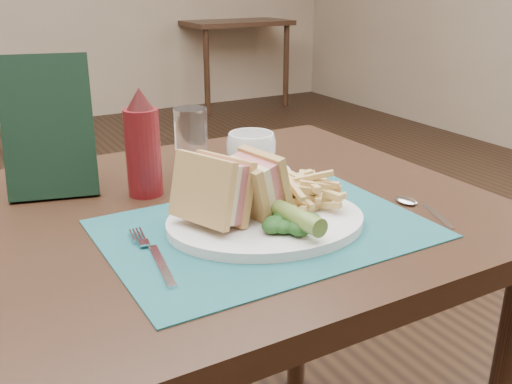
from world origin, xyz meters
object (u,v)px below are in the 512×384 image
Objects in this scene: placemat at (265,229)px; check_presenter at (48,127)px; table_bg_right at (231,63)px; drinking_glass at (191,143)px; saucer at (251,173)px; coffee_cup at (251,152)px; sandwich_half_a at (202,193)px; ketchup_bottle at (143,142)px; plate at (266,221)px; sandwich_half_b at (244,187)px.

placemat is 0.41m from check_presenter.
placemat is 1.94× the size of check_presenter.
drinking_glass is (-1.99, -3.72, 0.44)m from table_bg_right.
saucer is 1.62× the size of coffee_cup.
ketchup_bottle is (-0.01, 0.21, 0.02)m from sandwich_half_a.
saucer is (0.10, 0.22, -0.00)m from plate.
check_presenter is (-0.24, 0.04, 0.05)m from drinking_glass.
drinking_glass is (0.03, 0.26, -0.00)m from sandwich_half_b.
plate reaches higher than placemat.
sandwich_half_a is (-2.09, -3.99, 0.45)m from table_bg_right.
check_presenter is at bearing 165.58° from coffee_cup.
check_presenter is (-0.24, 0.31, 0.11)m from plate.
check_presenter is (-2.23, -3.69, 0.49)m from table_bg_right.
ketchup_bottle is at bearing 179.45° from saucer.
table_bg_right is at bearing 60.92° from ketchup_bottle.
sandwich_half_b is 0.26m from drinking_glass.
sandwich_half_b is at bearing -18.82° from sandwich_half_a.
sandwich_half_b is at bearing -116.87° from table_bg_right.
placemat is at bearing -90.87° from drinking_glass.
plate is at bearing -63.84° from ketchup_bottle.
placemat is at bearing -114.32° from coffee_cup.
ketchup_bottle is at bearing -119.08° from table_bg_right.
plate is 2.31× the size of drinking_glass.
placemat is 3.61× the size of drinking_glass.
coffee_cup is (0.10, 0.23, 0.05)m from placemat.
placemat is 0.25m from coffee_cup.
placemat is at bearing -52.33° from sandwich_half_b.
table_bg_right is at bearing 39.49° from sandwich_half_a.
sandwich_half_b reaches higher than plate.
saucer is (0.20, 0.21, -0.07)m from sandwich_half_a.
sandwich_half_b is 0.39× the size of check_presenter.
plate is 3.18× the size of sandwich_half_b.
saucer is at bearing 0.00° from coffee_cup.
ketchup_bottle is (-2.10, -3.77, 0.47)m from table_bg_right.
ketchup_bottle reaches higher than table_bg_right.
table_bg_right is 4.48m from plate.
drinking_glass is at bearing 73.20° from sandwich_half_b.
plate is 1.61× the size of ketchup_bottle.
check_presenter is (-0.34, 0.09, 0.07)m from coffee_cup.
placemat is (-1.99, -4.00, 0.38)m from table_bg_right.
check_presenter is at bearing 115.51° from sandwich_half_b.
table_bg_right is at bearing 73.54° from check_presenter.
ketchup_bottle is (-0.11, -0.05, 0.03)m from drinking_glass.
sandwich_half_b is 0.23m from ketchup_bottle.
sandwich_half_a reaches higher than plate.
saucer is at bearing -27.38° from drinking_glass.
ketchup_bottle reaches higher than placemat.
placemat is at bearing -65.45° from ketchup_bottle.
check_presenter reaches higher than ketchup_bottle.
sandwich_half_a is 0.81× the size of drinking_glass.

